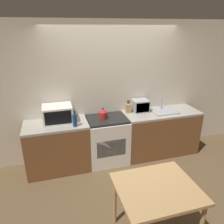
% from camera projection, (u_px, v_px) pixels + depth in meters
% --- Properties ---
extents(ground_plane, '(16.00, 16.00, 0.00)m').
position_uv_depth(ground_plane, '(127.00, 176.00, 3.85)').
color(ground_plane, brown).
extents(wall_back, '(10.00, 0.06, 2.60)m').
position_uv_depth(wall_back, '(112.00, 91.00, 4.22)').
color(wall_back, beige).
rests_on(wall_back, ground_plane).
extents(counter_left_run, '(1.10, 0.62, 0.90)m').
position_uv_depth(counter_left_run, '(58.00, 147.00, 3.93)').
color(counter_left_run, brown).
rests_on(counter_left_run, ground_plane).
extents(counter_right_run, '(1.50, 0.62, 0.90)m').
position_uv_depth(counter_right_run, '(160.00, 132.00, 4.47)').
color(counter_right_run, brown).
rests_on(counter_right_run, ground_plane).
extents(stove_range, '(0.75, 0.62, 0.90)m').
position_uv_depth(stove_range, '(107.00, 140.00, 4.17)').
color(stove_range, silver).
rests_on(stove_range, ground_plane).
extents(kettle, '(0.15, 0.15, 0.20)m').
position_uv_depth(kettle, '(103.00, 114.00, 3.97)').
color(kettle, maroon).
rests_on(kettle, stove_range).
extents(microwave, '(0.50, 0.40, 0.30)m').
position_uv_depth(microwave, '(58.00, 114.00, 3.81)').
color(microwave, silver).
rests_on(microwave, counter_left_run).
extents(bottle, '(0.07, 0.07, 0.29)m').
position_uv_depth(bottle, '(75.00, 120.00, 3.64)').
color(bottle, navy).
rests_on(bottle, counter_left_run).
extents(knife_block, '(0.10, 0.10, 0.25)m').
position_uv_depth(knife_block, '(128.00, 108.00, 4.23)').
color(knife_block, tan).
rests_on(knife_block, counter_right_run).
extents(toaster_oven, '(0.31, 0.27, 0.24)m').
position_uv_depth(toaster_oven, '(140.00, 106.00, 4.29)').
color(toaster_oven, '#999BA0').
rests_on(toaster_oven, counter_right_run).
extents(sink_basin, '(0.50, 0.39, 0.24)m').
position_uv_depth(sink_basin, '(164.00, 111.00, 4.32)').
color(sink_basin, '#999BA0').
rests_on(sink_basin, counter_right_run).
extents(dining_table, '(0.92, 0.80, 0.77)m').
position_uv_depth(dining_table, '(156.00, 194.00, 2.52)').
color(dining_table, tan).
rests_on(dining_table, ground_plane).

